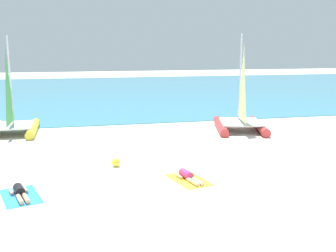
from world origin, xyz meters
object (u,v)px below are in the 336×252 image
sailboat_yellow (12,120)px  towel_left (21,196)px  sunbather_left (20,192)px  towel_middle (189,180)px  sunbather_middle (188,176)px  sailboat_red (240,117)px  beach_ball (116,162)px

sailboat_yellow → towel_left: (1.58, -10.16, -0.79)m
towel_left → sunbather_left: bearing=105.9°
sailboat_yellow → sunbather_left: sailboat_yellow is taller
sailboat_yellow → sunbather_left: size_ratio=3.46×
towel_middle → sunbather_middle: (-0.01, 0.07, 0.13)m
sailboat_red → beach_ball: size_ratio=15.69×
towel_left → beach_ball: (3.35, 2.60, 0.17)m
sunbather_middle → sailboat_red: bearing=43.0°
towel_middle → sunbather_middle: size_ratio=1.22×
sunbather_left → beach_ball: beach_ball is taller
towel_left → sailboat_red: bearing=36.3°
sailboat_red → sailboat_yellow: sailboat_red is taller
sunbather_middle → beach_ball: size_ratio=4.46×
sailboat_red → sunbather_middle: bearing=-110.1°
towel_left → sunbather_left: size_ratio=1.23×
sailboat_red → sunbather_left: bearing=-129.4°
sunbather_left → beach_ball: 4.21m
towel_middle → sunbather_middle: 0.14m
sailboat_red → beach_ball: bearing=-129.8°
sailboat_red → towel_middle: sailboat_red is taller
sunbather_middle → beach_ball: bearing=124.8°
sailboat_red → sailboat_yellow: 12.81m
sailboat_yellow → towel_middle: size_ratio=2.82×
towel_middle → sailboat_yellow: bearing=126.7°
beach_ball → sunbather_middle: bearing=-42.9°
sailboat_red → sailboat_yellow: (-12.66, 2.01, -0.02)m
sunbather_left → sailboat_yellow: bearing=82.9°
towel_left → towel_middle: (5.74, 0.33, 0.00)m
sailboat_yellow → sunbather_left: 10.24m
sailboat_red → towel_left: (-11.08, -8.15, -0.81)m
beach_ball → sailboat_red: bearing=35.7°
sailboat_red → towel_middle: (-5.34, -7.83, -0.81)m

